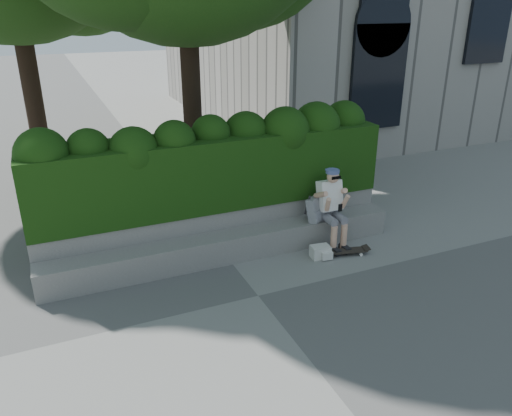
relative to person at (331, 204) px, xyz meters
name	(u,v)px	position (x,y,z in m)	size (l,w,h in m)	color
ground	(258,296)	(-1.84, -1.07, -0.75)	(80.00, 80.00, 0.00)	slate
bench_ledge	(228,247)	(-1.84, 0.18, -0.53)	(6.00, 0.45, 0.45)	gray
planter_wall	(218,227)	(-1.84, 0.66, -0.38)	(6.00, 0.50, 0.75)	gray
hedge	(212,170)	(-1.84, 0.88, 0.60)	(6.00, 1.00, 1.20)	black
person	(331,204)	(0.00, 0.00, 0.00)	(0.40, 0.76, 1.38)	slate
skateboard	(344,251)	(0.01, -0.48, -0.68)	(0.82, 0.37, 0.08)	black
backpack_plaid	(315,210)	(-0.27, 0.08, -0.09)	(0.29, 0.16, 0.43)	#9F9FA3
backpack_ground	(320,252)	(-0.40, -0.39, -0.65)	(0.32, 0.22, 0.20)	beige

